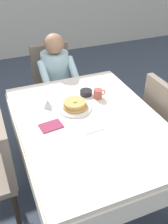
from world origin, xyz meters
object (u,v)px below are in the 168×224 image
at_px(plate_breakfast, 75,108).
at_px(fork_left_of_plate, 54,115).
at_px(breakfast_stack, 75,104).
at_px(syrup_pitcher, 48,104).
at_px(dining_table_main, 90,129).
at_px(bowl_butter, 86,93).
at_px(knife_right_of_plate, 96,105).
at_px(cup_coffee, 98,94).
at_px(diner_person, 56,75).
at_px(chair_diner, 53,80).
at_px(spoon_near_edge, 95,131).
at_px(chair_right_side, 166,120).

height_order(plate_breakfast, fork_left_of_plate, plate_breakfast).
relative_size(breakfast_stack, syrup_pitcher, 2.61).
relative_size(dining_table_main, plate_breakfast, 5.44).
height_order(dining_table_main, bowl_butter, bowl_butter).
distance_m(breakfast_stack, knife_right_of_plate, 0.19).
bearing_deg(knife_right_of_plate, cup_coffee, -28.39).
bearing_deg(dining_table_main, knife_right_of_plate, 53.32).
bearing_deg(diner_person, chair_diner, -90.00).
relative_size(bowl_butter, spoon_near_edge, 0.73).
bearing_deg(diner_person, fork_left_of_plate, 71.78).
relative_size(knife_right_of_plate, spoon_near_edge, 1.33).
bearing_deg(syrup_pitcher, plate_breakfast, -27.27).
height_order(plate_breakfast, bowl_butter, bowl_butter).
xyz_separation_m(diner_person, cup_coffee, (0.17, -0.73, 0.11)).
height_order(bowl_butter, fork_left_of_plate, bowl_butter).
relative_size(syrup_pitcher, spoon_near_edge, 0.53).
bearing_deg(syrup_pitcher, diner_person, 67.98).
bearing_deg(syrup_pitcher, breakfast_stack, -26.35).
bearing_deg(spoon_near_edge, plate_breakfast, 91.50).
xyz_separation_m(dining_table_main, spoon_near_edge, (-0.02, -0.14, 0.09)).
height_order(chair_right_side, plate_breakfast, chair_right_side).
bearing_deg(dining_table_main, diner_person, 88.39).
relative_size(dining_table_main, chair_right_side, 1.64).
bearing_deg(knife_right_of_plate, plate_breakfast, 86.99).
bearing_deg(chair_right_side, bowl_butter, -120.29).
bearing_deg(syrup_pitcher, cup_coffee, -2.12).
xyz_separation_m(chair_right_side, knife_right_of_plate, (-0.64, 0.18, 0.21)).
bearing_deg(fork_left_of_plate, breakfast_stack, -79.15).
relative_size(diner_person, plate_breakfast, 4.00).
height_order(chair_diner, breakfast_stack, chair_diner).
bearing_deg(bowl_butter, fork_left_of_plate, -151.50).
xyz_separation_m(dining_table_main, cup_coffee, (0.20, 0.29, 0.13)).
distance_m(dining_table_main, syrup_pitcher, 0.42).
height_order(breakfast_stack, syrup_pitcher, breakfast_stack).
relative_size(cup_coffee, fork_left_of_plate, 0.63).
height_order(dining_table_main, fork_left_of_plate, fork_left_of_plate).
xyz_separation_m(dining_table_main, breakfast_stack, (-0.05, 0.20, 0.13)).
bearing_deg(knife_right_of_plate, diner_person, 10.21).
bearing_deg(chair_diner, breakfast_stack, 85.24).
xyz_separation_m(bowl_butter, fork_left_of_plate, (-0.37, -0.20, -0.02)).
distance_m(chair_right_side, spoon_near_edge, 0.83).
xyz_separation_m(dining_table_main, bowl_butter, (0.12, 0.38, 0.11)).
distance_m(breakfast_stack, fork_left_of_plate, 0.20).
distance_m(chair_right_side, syrup_pitcher, 1.10).
distance_m(cup_coffee, knife_right_of_plate, 0.13).
xyz_separation_m(chair_diner, cup_coffee, (0.17, -0.88, 0.25)).
height_order(chair_right_side, knife_right_of_plate, chair_right_side).
height_order(chair_diner, diner_person, diner_person).
relative_size(chair_diner, chair_right_side, 1.00).
height_order(chair_diner, knife_right_of_plate, chair_diner).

